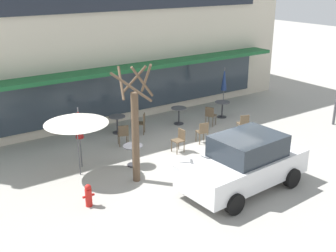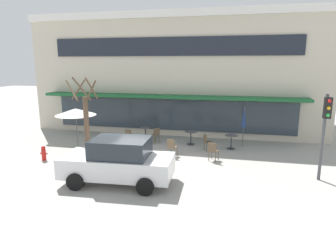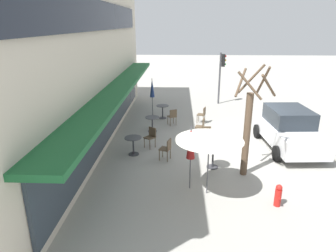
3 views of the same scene
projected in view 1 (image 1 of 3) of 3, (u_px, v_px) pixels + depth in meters
ground_plane at (212, 165)px, 15.00m from camera, size 80.00×80.00×0.00m
building_facade at (88, 28)px, 21.42m from camera, size 18.76×9.10×7.61m
cafe_table_near_wall at (222, 107)px, 19.79m from camera, size 0.70×0.70×0.76m
cafe_table_streetside at (117, 122)px, 17.82m from camera, size 0.70×0.70×0.76m
cafe_table_by_tree at (179, 113)px, 18.91m from camera, size 0.70×0.70×0.76m
cafe_table_mid_patio at (133, 152)px, 14.80m from camera, size 0.70×0.70×0.76m
patio_umbrella_green_folded at (224, 79)px, 20.23m from camera, size 0.28×0.28×2.20m
patio_umbrella_cream_folded at (76, 118)px, 13.58m from camera, size 2.10×2.10×2.20m
patio_umbrella_corner_open at (79, 123)px, 14.29m from camera, size 0.28×0.28×2.20m
cafe_chair_0 at (203, 131)px, 16.73m from camera, size 0.48×0.48×0.89m
cafe_chair_1 at (210, 115)px, 18.67m from camera, size 0.53×0.53×0.89m
cafe_chair_2 at (243, 123)px, 17.65m from camera, size 0.51×0.51×0.89m
cafe_chair_3 at (180, 139)px, 15.95m from camera, size 0.41×0.41×0.89m
cafe_chair_4 at (123, 133)px, 16.47m from camera, size 0.51×0.51×0.89m
cafe_chair_5 at (142, 122)px, 17.74m from camera, size 0.56×0.56×0.89m
parked_sedan at (245, 163)px, 13.10m from camera, size 4.30×2.21×1.76m
street_tree at (135, 128)px, 13.23m from camera, size 1.43×1.44×3.93m
fire_hydrant at (88, 195)px, 12.24m from camera, size 0.36×0.20×0.71m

